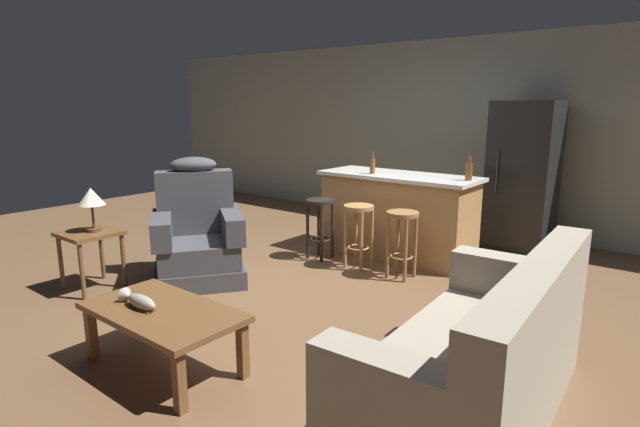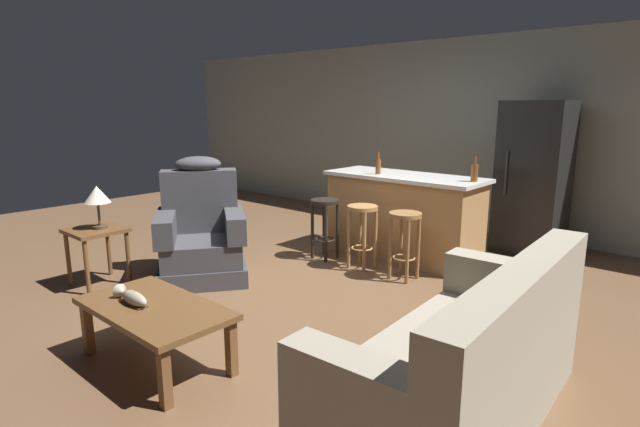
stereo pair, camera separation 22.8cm
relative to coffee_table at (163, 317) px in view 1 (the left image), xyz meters
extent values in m
plane|color=brown|center=(-0.08, 1.82, -0.36)|extent=(12.00, 12.00, 0.00)
cube|color=#939E93|center=(-0.08, 4.95, 0.94)|extent=(12.00, 0.05, 2.60)
cube|color=brown|center=(0.00, 0.00, 0.04)|extent=(1.10, 0.60, 0.04)
cube|color=brown|center=(-0.49, -0.24, -0.17)|extent=(0.06, 0.06, 0.38)
cube|color=brown|center=(0.49, -0.24, -0.17)|extent=(0.06, 0.06, 0.38)
cube|color=brown|center=(-0.49, 0.24, -0.17)|extent=(0.06, 0.06, 0.38)
cube|color=brown|center=(0.49, 0.24, -0.17)|extent=(0.06, 0.06, 0.38)
cube|color=#4C3823|center=(-0.11, -0.08, 0.06)|extent=(0.22, 0.07, 0.01)
ellipsoid|color=#9E937F|center=(-0.11, -0.08, 0.10)|extent=(0.28, 0.09, 0.09)
cone|color=#9E937F|center=(-0.28, -0.08, 0.10)|extent=(0.06, 0.10, 0.10)
cube|color=#9E937F|center=(1.76, 0.77, -0.26)|extent=(0.93, 1.94, 0.20)
cube|color=#9E937F|center=(1.76, 0.77, -0.05)|extent=(0.93, 1.94, 0.22)
cube|color=#9E937F|center=(2.08, 0.78, 0.32)|extent=(0.30, 1.91, 0.52)
cube|color=#9E937F|center=(1.80, -0.08, 0.20)|extent=(0.85, 0.24, 0.28)
cube|color=#9E937F|center=(1.72, 1.62, 0.20)|extent=(0.85, 0.24, 0.28)
cube|color=#3D3D42|center=(-1.19, 1.22, -0.27)|extent=(1.17, 1.17, 0.18)
cube|color=#3D3D42|center=(-1.19, 1.22, -0.06)|extent=(1.09, 1.08, 0.24)
cube|color=#3D3D42|center=(-1.44, 1.40, 0.38)|extent=(0.64, 0.75, 0.64)
ellipsoid|color=#3D3D42|center=(-1.44, 1.40, 0.76)|extent=(0.48, 0.53, 0.16)
cube|color=#3D3D42|center=(-0.98, 1.48, 0.19)|extent=(0.75, 0.61, 0.26)
cube|color=#3D3D42|center=(-1.37, 0.94, 0.19)|extent=(0.75, 0.61, 0.26)
cube|color=brown|center=(-1.79, 0.45, 0.18)|extent=(0.48, 0.48, 0.04)
cylinder|color=brown|center=(-1.99, 0.25, -0.10)|extent=(0.04, 0.04, 0.52)
cylinder|color=brown|center=(-1.59, 0.25, -0.10)|extent=(0.04, 0.04, 0.52)
cylinder|color=brown|center=(-1.99, 0.65, -0.10)|extent=(0.04, 0.04, 0.52)
cylinder|color=brown|center=(-1.59, 0.65, -0.10)|extent=(0.04, 0.04, 0.52)
cylinder|color=#4C3823|center=(-1.76, 0.49, 0.21)|extent=(0.14, 0.14, 0.03)
cylinder|color=#4C3823|center=(-1.76, 0.49, 0.34)|extent=(0.02, 0.02, 0.22)
cone|color=beige|center=(-1.76, 0.49, 0.53)|extent=(0.24, 0.24, 0.16)
cube|color=#AD7F4C|center=(-0.08, 3.17, 0.09)|extent=(1.71, 0.63, 0.91)
cube|color=silver|center=(-0.08, 3.17, 0.57)|extent=(1.80, 0.70, 0.04)
cylinder|color=black|center=(-0.71, 2.54, 0.30)|extent=(0.32, 0.32, 0.04)
torus|color=black|center=(-0.71, 2.54, -0.14)|extent=(0.23, 0.23, 0.02)
cylinder|color=black|center=(-0.81, 2.44, -0.04)|extent=(0.04, 0.04, 0.64)
cylinder|color=black|center=(-0.61, 2.44, -0.04)|extent=(0.04, 0.04, 0.64)
cylinder|color=black|center=(-0.81, 2.64, -0.04)|extent=(0.04, 0.04, 0.64)
cylinder|color=black|center=(-0.61, 2.64, -0.04)|extent=(0.04, 0.04, 0.64)
cylinder|color=#A87A47|center=(-0.19, 2.54, 0.30)|extent=(0.32, 0.32, 0.04)
torus|color=#A87A47|center=(-0.19, 2.54, -0.14)|extent=(0.23, 0.23, 0.02)
cylinder|color=#A87A47|center=(-0.29, 2.44, -0.04)|extent=(0.04, 0.04, 0.64)
cylinder|color=#A87A47|center=(-0.09, 2.44, -0.04)|extent=(0.04, 0.04, 0.64)
cylinder|color=#A87A47|center=(-0.29, 2.64, -0.04)|extent=(0.04, 0.04, 0.64)
cylinder|color=#A87A47|center=(-0.09, 2.64, -0.04)|extent=(0.04, 0.04, 0.64)
cylinder|color=olive|center=(0.33, 2.54, 0.30)|extent=(0.32, 0.32, 0.04)
torus|color=olive|center=(0.33, 2.54, -0.14)|extent=(0.23, 0.23, 0.02)
cylinder|color=olive|center=(0.23, 2.44, -0.04)|extent=(0.04, 0.04, 0.64)
cylinder|color=olive|center=(0.43, 2.44, -0.04)|extent=(0.04, 0.04, 0.64)
cylinder|color=olive|center=(0.23, 2.64, -0.04)|extent=(0.04, 0.04, 0.64)
cylinder|color=olive|center=(0.43, 2.64, -0.04)|extent=(0.04, 0.04, 0.64)
cube|color=black|center=(0.92, 4.37, 0.52)|extent=(0.70, 0.66, 1.76)
cylinder|color=#333338|center=(0.72, 4.02, 0.60)|extent=(0.02, 0.02, 0.50)
cylinder|color=brown|center=(-0.33, 3.02, 0.67)|extent=(0.06, 0.06, 0.17)
cylinder|color=brown|center=(-0.33, 3.02, 0.80)|extent=(0.02, 0.02, 0.07)
cylinder|color=brown|center=(0.72, 3.21, 0.67)|extent=(0.07, 0.07, 0.18)
cylinder|color=brown|center=(0.72, 3.21, 0.80)|extent=(0.03, 0.03, 0.08)
camera|label=1|loc=(2.68, -1.73, 1.35)|focal=28.00mm
camera|label=2|loc=(2.86, -1.58, 1.35)|focal=28.00mm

